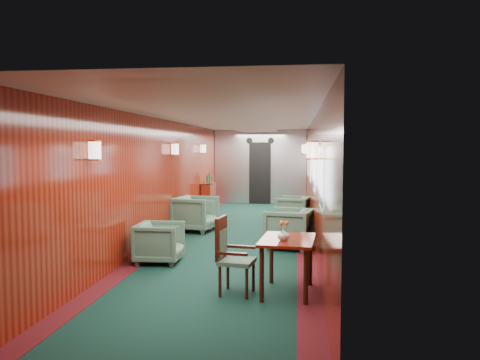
{
  "coord_description": "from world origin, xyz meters",
  "views": [
    {
      "loc": [
        1.19,
        -9.25,
        1.84
      ],
      "look_at": [
        0.0,
        0.49,
        1.15
      ],
      "focal_mm": 35.0,
      "sensor_mm": 36.0,
      "label": 1
    }
  ],
  "objects_px": {
    "side_chair": "(230,252)",
    "armchair_right_far": "(293,210)",
    "credenza": "(208,196)",
    "dining_table": "(287,247)",
    "armchair_right_near": "(289,228)",
    "armchair_left_far": "(196,214)",
    "armchair_left_near": "(160,242)"
  },
  "relations": [
    {
      "from": "dining_table",
      "to": "armchair_right_near",
      "type": "relative_size",
      "value": 1.23
    },
    {
      "from": "armchair_right_near",
      "to": "dining_table",
      "type": "bearing_deg",
      "value": 13.45
    },
    {
      "from": "credenza",
      "to": "armchair_left_far",
      "type": "height_order",
      "value": "credenza"
    },
    {
      "from": "armchair_right_far",
      "to": "armchair_left_far",
      "type": "bearing_deg",
      "value": -49.51
    },
    {
      "from": "armchair_left_far",
      "to": "armchair_right_near",
      "type": "bearing_deg",
      "value": -114.69
    },
    {
      "from": "dining_table",
      "to": "credenza",
      "type": "height_order",
      "value": "credenza"
    },
    {
      "from": "credenza",
      "to": "armchair_right_far",
      "type": "xyz_separation_m",
      "value": [
        2.44,
        -2.03,
        -0.09
      ]
    },
    {
      "from": "armchair_right_far",
      "to": "armchair_left_near",
      "type": "bearing_deg",
      "value": -16.49
    },
    {
      "from": "credenza",
      "to": "dining_table",
      "type": "bearing_deg",
      "value": -71.88
    },
    {
      "from": "dining_table",
      "to": "armchair_right_far",
      "type": "xyz_separation_m",
      "value": [
        0.02,
        5.36,
        -0.25
      ]
    },
    {
      "from": "armchair_left_far",
      "to": "dining_table",
      "type": "bearing_deg",
      "value": -141.8
    },
    {
      "from": "armchair_right_far",
      "to": "credenza",
      "type": "bearing_deg",
      "value": -118.98
    },
    {
      "from": "armchair_left_near",
      "to": "armchair_right_far",
      "type": "xyz_separation_m",
      "value": [
        2.08,
        4.02,
        0.01
      ]
    },
    {
      "from": "credenza",
      "to": "armchair_left_far",
      "type": "relative_size",
      "value": 1.31
    },
    {
      "from": "armchair_left_far",
      "to": "armchair_right_near",
      "type": "relative_size",
      "value": 1.06
    },
    {
      "from": "armchair_left_near",
      "to": "dining_table",
      "type": "bearing_deg",
      "value": -124.98
    },
    {
      "from": "armchair_left_near",
      "to": "armchair_right_near",
      "type": "bearing_deg",
      "value": -59.01
    },
    {
      "from": "side_chair",
      "to": "armchair_right_far",
      "type": "xyz_separation_m",
      "value": [
        0.74,
        5.45,
        -0.19
      ]
    },
    {
      "from": "armchair_left_near",
      "to": "armchair_right_near",
      "type": "relative_size",
      "value": 0.88
    },
    {
      "from": "credenza",
      "to": "side_chair",
      "type": "bearing_deg",
      "value": -77.19
    },
    {
      "from": "side_chair",
      "to": "credenza",
      "type": "height_order",
      "value": "credenza"
    },
    {
      "from": "armchair_left_near",
      "to": "armchair_right_near",
      "type": "xyz_separation_m",
      "value": [
        2.03,
        1.31,
        0.04
      ]
    },
    {
      "from": "armchair_left_near",
      "to": "armchair_left_far",
      "type": "distance_m",
      "value": 2.82
    },
    {
      "from": "armchair_left_far",
      "to": "credenza",
      "type": "bearing_deg",
      "value": 17.37
    },
    {
      "from": "armchair_right_near",
      "to": "armchair_right_far",
      "type": "bearing_deg",
      "value": -168.19
    },
    {
      "from": "side_chair",
      "to": "armchair_left_near",
      "type": "bearing_deg",
      "value": 141.5
    },
    {
      "from": "dining_table",
      "to": "armchair_right_near",
      "type": "xyz_separation_m",
      "value": [
        -0.03,
        2.65,
        -0.22
      ]
    },
    {
      "from": "dining_table",
      "to": "armchair_left_far",
      "type": "bearing_deg",
      "value": 121.85
    },
    {
      "from": "armchair_right_near",
      "to": "credenza",
      "type": "bearing_deg",
      "value": -140.43
    },
    {
      "from": "dining_table",
      "to": "credenza",
      "type": "distance_m",
      "value": 7.78
    },
    {
      "from": "side_chair",
      "to": "credenza",
      "type": "xyz_separation_m",
      "value": [
        -1.7,
        7.48,
        -0.1
      ]
    },
    {
      "from": "armchair_left_near",
      "to": "armchair_left_far",
      "type": "relative_size",
      "value": 0.84
    }
  ]
}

